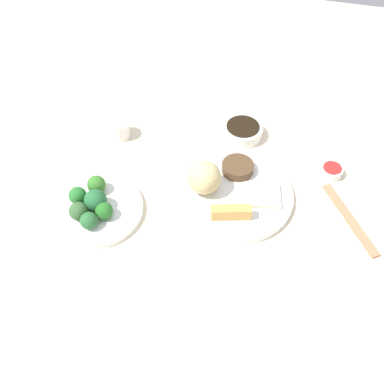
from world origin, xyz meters
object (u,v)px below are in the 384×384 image
at_px(broccoli_plate, 97,210).
at_px(soy_sauce_bowl, 242,131).
at_px(sauce_ramekin_sweet_and_sour, 331,171).
at_px(chopsticks_pair, 350,219).
at_px(teacup, 119,129).
at_px(main_plate, 234,195).

bearing_deg(broccoli_plate, soy_sauce_bowl, -129.17).
height_order(broccoli_plate, soy_sauce_bowl, soy_sauce_bowl).
bearing_deg(sauce_ramekin_sweet_and_sour, broccoli_plate, 26.22).
bearing_deg(chopsticks_pair, broccoli_plate, 12.00).
xyz_separation_m(sauce_ramekin_sweet_and_sour, chopsticks_pair, (-0.05, 0.14, -0.01)).
xyz_separation_m(broccoli_plate, teacup, (0.04, -0.27, 0.02)).
distance_m(main_plate, sauce_ramekin_sweet_and_sour, 0.26).
xyz_separation_m(broccoli_plate, chopsticks_pair, (-0.59, -0.12, -0.00)).
bearing_deg(broccoli_plate, teacup, -81.37).
distance_m(main_plate, chopsticks_pair, 0.28).
height_order(soy_sauce_bowl, teacup, teacup).
relative_size(main_plate, broccoli_plate, 1.30).
bearing_deg(main_plate, broccoli_plate, 22.36).
height_order(main_plate, soy_sauce_bowl, soy_sauce_bowl).
bearing_deg(teacup, chopsticks_pair, 167.13).
xyz_separation_m(soy_sauce_bowl, chopsticks_pair, (-0.30, 0.23, -0.01)).
relative_size(sauce_ramekin_sweet_and_sour, chopsticks_pair, 0.25).
xyz_separation_m(sauce_ramekin_sweet_and_sour, teacup, (0.57, -0.00, 0.01)).
bearing_deg(broccoli_plate, chopsticks_pair, -168.00).
distance_m(broccoli_plate, chopsticks_pair, 0.60).
xyz_separation_m(main_plate, soy_sauce_bowl, (0.02, -0.23, 0.01)).
relative_size(broccoli_plate, sauce_ramekin_sweet_and_sour, 3.94).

